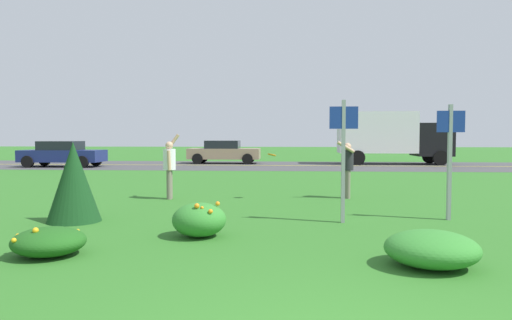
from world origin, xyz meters
TOP-DOWN VIEW (x-y plane):
  - ground_plane at (0.00, 12.13)m, footprint 120.00×120.00m
  - highway_strip at (0.00, 24.27)m, footprint 120.00×8.70m
  - highway_center_stripe at (0.00, 24.27)m, footprint 120.00×0.16m
  - daylily_clump_front_left at (-1.98, 4.70)m, footprint 0.93×0.93m
  - daylily_clump_front_right at (1.45, 3.08)m, footprint 1.24×1.18m
  - daylily_clump_mid_right at (-3.91, 3.27)m, footprint 1.05×1.00m
  - sign_post_near_path at (0.63, 6.21)m, footprint 0.56×0.10m
  - sign_post_by_roadside at (2.86, 6.68)m, footprint 0.56×0.10m
  - evergreen_shrub_side at (-4.79, 5.93)m, footprint 1.07×1.07m
  - person_thrower_white_shirt at (-3.73, 9.44)m, footprint 0.41×0.51m
  - person_catcher_dark_shirt at (1.17, 9.97)m, footprint 0.50×0.52m
  - frisbee_orange at (-0.92, 9.58)m, footprint 0.24×0.23m
  - car_navy_leftmost at (-13.24, 22.31)m, footprint 4.50×2.00m
  - car_tan_center_left at (-4.60, 26.22)m, footprint 4.50×2.00m
  - box_truck_black at (5.81, 26.22)m, footprint 6.70×2.46m

SIDE VIEW (x-z plane):
  - ground_plane at x=0.00m, z-range 0.00..0.00m
  - highway_strip at x=0.00m, z-range 0.00..0.01m
  - highway_center_stripe at x=0.00m, z-range 0.01..0.01m
  - daylily_clump_mid_right at x=-3.91m, z-range -0.02..0.43m
  - daylily_clump_front_right at x=1.45m, z-range 0.00..0.48m
  - daylily_clump_front_left at x=-1.98m, z-range -0.01..0.60m
  - car_navy_leftmost at x=-13.24m, z-range 0.01..1.46m
  - car_tan_center_left at x=-4.60m, z-range 0.01..1.46m
  - evergreen_shrub_side at x=-4.79m, z-range 0.00..1.62m
  - person_catcher_dark_shirt at x=1.17m, z-range 0.12..1.73m
  - person_thrower_white_shirt at x=-3.73m, z-range 0.05..1.85m
  - frisbee_orange at x=-0.92m, z-range 1.17..1.27m
  - sign_post_by_roadside at x=2.86m, z-range 0.26..2.64m
  - sign_post_near_path at x=0.63m, z-range 0.26..2.71m
  - box_truck_black at x=5.81m, z-range 0.20..3.40m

